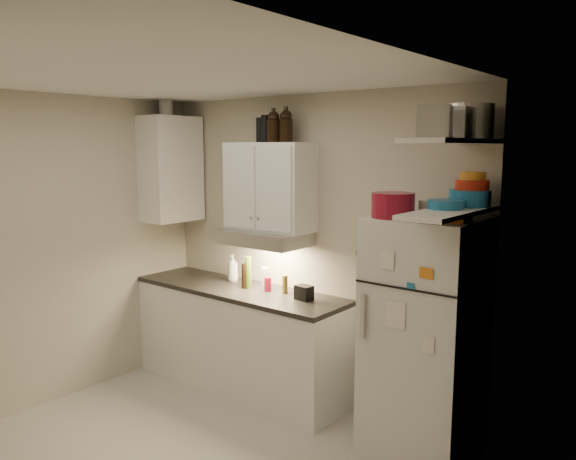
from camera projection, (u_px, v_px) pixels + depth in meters
The scene contains 35 objects.
ceiling at pixel (166, 74), 3.48m from camera, with size 3.20×3.00×0.02m, color white.
back_wall at pixel (310, 248), 4.84m from camera, with size 3.20×0.02×2.60m, color #BCB3A0.
left_wall at pixel (46, 251), 4.67m from camera, with size 0.02×3.00×2.60m, color #BCB3A0.
right_wall at pixel (392, 330), 2.68m from camera, with size 0.02×3.00×2.60m, color #BCB3A0.
base_cabinet at pixel (240, 339), 5.07m from camera, with size 2.10×0.60×0.88m, color white.
countertop at pixel (239, 290), 5.00m from camera, with size 2.10×0.62×0.04m, color black.
upper_cabinet at pixel (270, 187), 4.81m from camera, with size 0.80×0.33×0.75m, color white.
side_cabinet at pixel (171, 169), 5.39m from camera, with size 0.33×0.55×1.00m, color white.
range_hood at pixel (265, 238), 4.83m from camera, with size 0.76×0.46×0.12m, color silver.
fridge at pixel (425, 339), 3.86m from camera, with size 0.70×0.68×1.70m, color silver.
shelf_hi at pixel (453, 141), 3.44m from camera, with size 0.30×0.95×0.03m, color white.
shelf_lo at pixel (450, 212), 3.50m from camera, with size 0.30×0.95×0.03m, color white.
knife_strip at pixel (380, 256), 4.38m from camera, with size 0.42×0.02×0.03m, color black.
dutch_oven at pixel (393, 205), 3.70m from camera, with size 0.29×0.29×0.17m, color maroon.
book_stack at pixel (454, 216), 3.52m from camera, with size 0.17×0.22×0.07m, color orange.
spice_jar at pixel (424, 209), 3.72m from camera, with size 0.07×0.07×0.11m, color silver.
stock_pot at pixel (469, 122), 3.62m from camera, with size 0.31×0.31×0.22m, color silver.
tin_a at pixel (456, 123), 3.33m from camera, with size 0.18×0.17×0.18m, color #AAAAAD.
tin_b at pixel (435, 122), 3.11m from camera, with size 0.18×0.18×0.18m, color #AAAAAD.
bowl_teal at pixel (470, 198), 3.70m from camera, with size 0.27×0.27×0.11m, color #1C6A9B.
bowl_orange at pixel (472, 185), 3.69m from camera, with size 0.22×0.22×0.07m, color red.
bowl_yellow at pixel (473, 176), 3.68m from camera, with size 0.17×0.17×0.05m, color orange.
plates at pixel (446, 204), 3.54m from camera, with size 0.23×0.23×0.06m, color #1C6A9B.
growler_a at pixel (274, 126), 4.67m from camera, with size 0.11×0.11×0.26m, color black, non-canonical shape.
growler_b at pixel (286, 126), 4.63m from camera, with size 0.11×0.11×0.27m, color black, non-canonical shape.
thermos_a at pixel (266, 129), 4.80m from camera, with size 0.08×0.08×0.23m, color black.
thermos_b at pixel (260, 130), 4.86m from camera, with size 0.07×0.07×0.21m, color black.
side_jar at pixel (166, 107), 5.31m from camera, with size 0.13×0.13×0.17m, color silver.
soap_bottle at pixel (233, 267), 5.21m from camera, with size 0.11×0.11×0.28m, color white.
pepper_mill at pixel (285, 284), 4.80m from camera, with size 0.05×0.05×0.16m, color brown.
oil_bottle at pixel (248, 272), 4.96m from camera, with size 0.05×0.05×0.29m, color #446018.
vinegar_bottle at pixel (244, 276), 4.96m from camera, with size 0.05×0.05×0.22m, color black.
clear_bottle at pixel (265, 279), 4.91m from camera, with size 0.07×0.07×0.20m, color silver.
red_jar at pixel (268, 284), 4.87m from camera, with size 0.06×0.06×0.12m, color maroon.
caddy at pixel (304, 293), 4.59m from camera, with size 0.14×0.10×0.12m, color black.
Camera 1 is at (2.83, -2.32, 2.17)m, focal length 35.00 mm.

